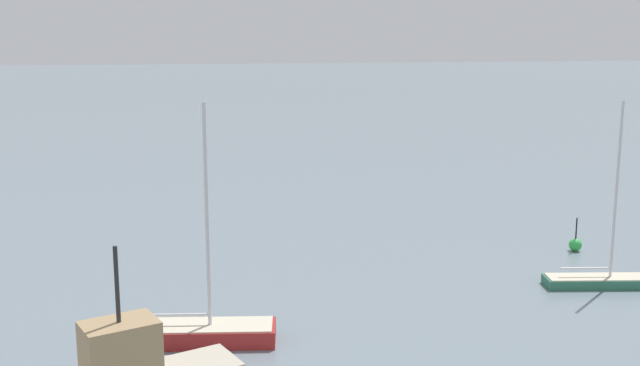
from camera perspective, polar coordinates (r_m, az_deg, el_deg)
sailboat_0 at (r=22.74m, az=-9.35°, el=-11.14°), size 4.79×2.34×7.15m
sailboat_1 at (r=29.17m, az=20.80°, el=-6.84°), size 4.21×1.96×6.78m
channel_buoy_0 at (r=33.61m, az=19.03°, el=-4.50°), size 0.54×0.54×1.46m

